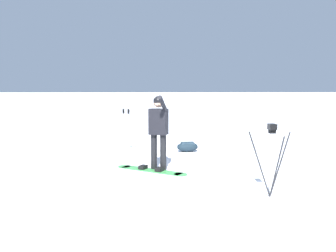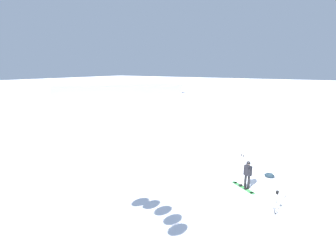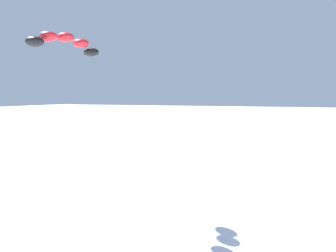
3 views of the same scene
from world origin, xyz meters
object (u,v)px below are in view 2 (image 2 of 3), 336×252
at_px(snowboarder, 248,172).
at_px(ski_poles, 242,161).
at_px(snowboard, 243,187).
at_px(camera_tripod, 277,198).
at_px(gear_bag_large, 269,175).

bearing_deg(snowboarder, ski_poles, -66.58).
xyz_separation_m(snowboard, ski_poles, (0.73, -2.16, 0.81)).
xyz_separation_m(camera_tripod, ski_poles, (2.79, -4.08, -0.07)).
bearing_deg(snowboard, camera_tripod, 137.07).
distance_m(snowboard, ski_poles, 2.42).
bearing_deg(gear_bag_large, snowboard, 65.34).
bearing_deg(camera_tripod, snowboard, -42.93).
bearing_deg(ski_poles, snowboarder, 113.42).
height_order(snowboarder, camera_tripod, snowboarder).
height_order(camera_tripod, ski_poles, ski_poles).
distance_m(snowboarder, camera_tripod, 2.77).
distance_m(snowboard, camera_tripod, 2.95).
height_order(snowboarder, snowboard, snowboarder).
xyz_separation_m(gear_bag_large, ski_poles, (1.78, 0.12, 0.68)).
distance_m(snowboard, gear_bag_large, 2.52).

